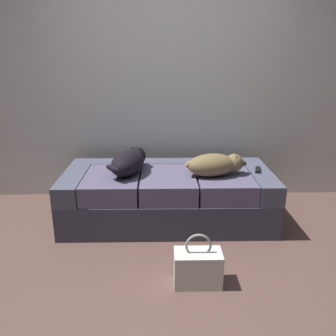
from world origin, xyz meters
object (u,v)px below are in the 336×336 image
object	(u,v)px
couch	(168,196)
dog_tan	(216,165)
handbag	(198,267)
dog_dark	(129,162)
tv_remote	(258,170)

from	to	relation	value
couch	dog_tan	bearing A→B (deg)	-15.36
couch	handbag	distance (m)	1.01
couch	handbag	bearing A→B (deg)	-79.48
dog_dark	tv_remote	distance (m)	1.17
tv_remote	handbag	bearing A→B (deg)	-107.61
dog_dark	tv_remote	world-z (taller)	dog_dark
tv_remote	dog_tan	bearing A→B (deg)	-149.07
dog_dark	tv_remote	bearing A→B (deg)	1.67
couch	dog_tan	xyz separation A→B (m)	(0.42, -0.11, 0.34)
dog_tan	handbag	world-z (taller)	dog_tan
dog_tan	dog_dark	bearing A→B (deg)	174.04
couch	dog_dark	world-z (taller)	dog_dark
couch	tv_remote	world-z (taller)	tv_remote
dog_dark	tv_remote	xyz separation A→B (m)	(1.17, 0.03, -0.09)
dog_dark	couch	bearing A→B (deg)	5.76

